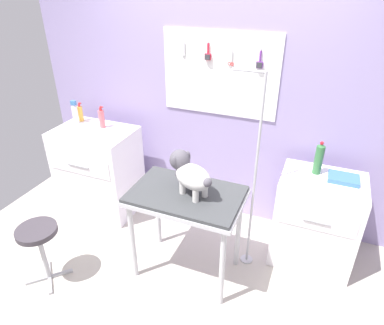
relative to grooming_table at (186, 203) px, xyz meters
The scene contains 13 objects.
ground 0.80m from the grooming_table, 101.72° to the right, with size 4.40×4.00×0.04m, color #B3AB9F.
rear_wall_panel 1.09m from the grooming_table, 93.28° to the left, with size 4.00×0.11×2.30m.
grooming_table is the anchor object (origin of this frame).
grooming_arm 0.56m from the grooming_table, 33.86° to the left, with size 0.30×0.11×1.74m.
dog 0.27m from the grooming_table, 42.35° to the left, with size 0.43×0.32×0.32m.
counter_left 1.37m from the grooming_table, 157.32° to the left, with size 0.80×0.58×0.93m.
cabinet_right 1.18m from the grooming_table, 30.13° to the left, with size 0.68×0.54×0.84m.
stool 1.23m from the grooming_table, 152.63° to the right, with size 0.32×0.32×0.55m.
conditioner_bottle 1.69m from the grooming_table, 155.56° to the left, with size 0.05×0.05×0.20m.
spray_bottle_tall 1.38m from the grooming_table, 152.51° to the left, with size 0.06×0.06×0.23m.
spray_bottle_short 1.67m from the grooming_table, 157.99° to the left, with size 0.06×0.06×0.25m.
soda_bottle 1.15m from the grooming_table, 35.90° to the left, with size 0.07×0.07×0.29m.
supply_tray 1.29m from the grooming_table, 28.86° to the left, with size 0.24×0.18×0.04m.
Camera 1 is at (0.93, -1.74, 2.31)m, focal length 31.81 mm.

